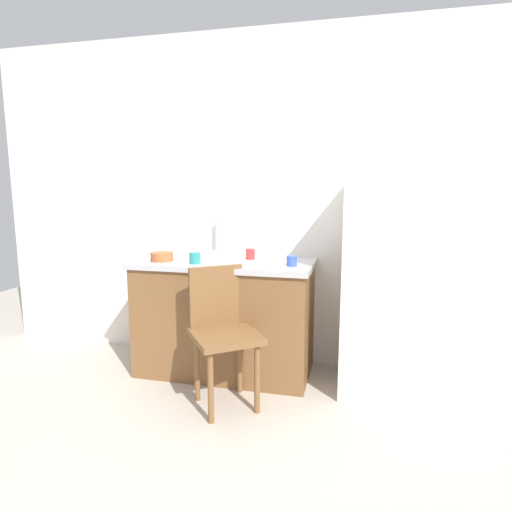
{
  "coord_description": "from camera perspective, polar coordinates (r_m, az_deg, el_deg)",
  "views": [
    {
      "loc": [
        0.67,
        -2.34,
        1.4
      ],
      "look_at": [
        -0.04,
        0.6,
        0.91
      ],
      "focal_mm": 30.03,
      "sensor_mm": 36.0,
      "label": 1
    }
  ],
  "objects": [
    {
      "name": "refrigerator",
      "position": [
        3.06,
        16.56,
        -3.99
      ],
      "size": [
        0.54,
        0.61,
        1.44
      ],
      "primitive_type": "cube",
      "color": "silver",
      "rests_on": "ground_plane"
    },
    {
      "name": "chair",
      "position": [
        2.79,
        -4.48,
        -9.68
      ],
      "size": [
        0.56,
        0.56,
        0.89
      ],
      "rotation": [
        0.0,
        0.0,
        0.64
      ],
      "color": "brown",
      "rests_on": "ground_plane"
    },
    {
      "name": "terracotta_bowl",
      "position": [
        3.23,
        -12.41,
        -0.08
      ],
      "size": [
        0.17,
        0.17,
        0.06
      ],
      "primitive_type": "cylinder",
      "color": "#B25B33",
      "rests_on": "countertop"
    },
    {
      "name": "cup_red",
      "position": [
        3.23,
        -0.76,
        0.28
      ],
      "size": [
        0.07,
        0.07,
        0.08
      ],
      "primitive_type": "cylinder",
      "color": "red",
      "rests_on": "countertop"
    },
    {
      "name": "cup_blue",
      "position": [
        2.96,
        4.78,
        -0.65
      ],
      "size": [
        0.07,
        0.07,
        0.07
      ],
      "primitive_type": "cylinder",
      "color": "blue",
      "rests_on": "countertop"
    },
    {
      "name": "faucet",
      "position": [
        3.44,
        -5.19,
        2.52
      ],
      "size": [
        0.02,
        0.02,
        0.28
      ],
      "primitive_type": "cylinder",
      "color": "#B7B7BC",
      "rests_on": "countertop"
    },
    {
      "name": "dish_tray",
      "position": [
        3.25,
        -5.83,
        0.03
      ],
      "size": [
        0.28,
        0.2,
        0.05
      ],
      "primitive_type": "cube",
      "color": "white",
      "rests_on": "countertop"
    },
    {
      "name": "ground_plane",
      "position": [
        2.8,
        -2.3,
        -20.75
      ],
      "size": [
        8.0,
        8.0,
        0.0
      ],
      "primitive_type": "plane",
      "color": "#BCB2A3"
    },
    {
      "name": "back_wall",
      "position": [
        3.41,
        2.2,
        7.28
      ],
      "size": [
        4.8,
        0.1,
        2.57
      ],
      "primitive_type": "cube",
      "color": "white",
      "rests_on": "ground_plane"
    },
    {
      "name": "countertop",
      "position": [
        3.19,
        -4.16,
        -0.93
      ],
      "size": [
        1.32,
        0.64,
        0.04
      ],
      "primitive_type": "cube",
      "color": "#B7B7BC",
      "rests_on": "cabinet_base"
    },
    {
      "name": "cabinet_base",
      "position": [
        3.29,
        -4.07,
        -8.34
      ],
      "size": [
        1.28,
        0.6,
        0.82
      ],
      "primitive_type": "cube",
      "color": "brown",
      "rests_on": "ground_plane"
    },
    {
      "name": "cup_teal",
      "position": [
        3.07,
        -8.14,
        -0.25
      ],
      "size": [
        0.08,
        0.08,
        0.08
      ],
      "primitive_type": "cylinder",
      "color": "teal",
      "rests_on": "countertop"
    }
  ]
}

